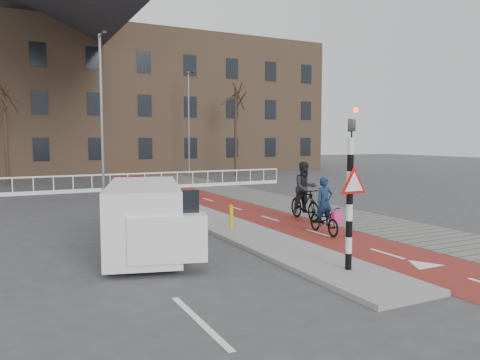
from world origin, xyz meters
name	(u,v)px	position (x,y,z in m)	size (l,w,h in m)	color
ground	(316,252)	(0.00, 0.00, 0.00)	(120.00, 120.00, 0.00)	#38383A
bike_lane	(216,202)	(1.50, 10.00, 0.01)	(2.50, 60.00, 0.01)	maroon
sidewalk	(268,199)	(4.30, 10.00, 0.01)	(3.00, 60.00, 0.01)	slate
curb_island	(228,227)	(-0.70, 4.00, 0.06)	(1.80, 16.00, 0.12)	gray
traffic_signal	(351,185)	(-0.60, -2.02, 1.99)	(0.80, 0.80, 3.68)	black
bollard	(231,217)	(-0.87, 3.39, 0.50)	(0.12, 0.12, 0.76)	gold
cyclist_near	(324,215)	(1.60, 1.81, 0.60)	(0.77, 1.72, 1.76)	black
cyclist_far	(305,196)	(2.45, 4.13, 0.89)	(0.97, 2.04, 2.13)	black
van	(144,217)	(-4.13, 1.77, 0.97)	(2.79, 4.57, 1.84)	white
railing	(54,188)	(-5.00, 17.00, 0.31)	(28.00, 0.10, 0.99)	silver
townhouse_row	(60,80)	(-3.00, 32.00, 7.81)	(46.00, 10.00, 15.90)	#7F6047
tree_mid	(6,134)	(-7.19, 23.23, 3.25)	(0.23, 0.23, 6.51)	black
tree_right	(236,132)	(9.02, 23.30, 3.48)	(0.21, 0.21, 6.97)	black
streetlight_near	(102,121)	(-3.37, 11.50, 3.77)	(0.12, 0.12, 7.53)	slate
streetlight_right	(189,125)	(5.64, 24.74, 4.07)	(0.12, 0.12, 8.15)	slate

